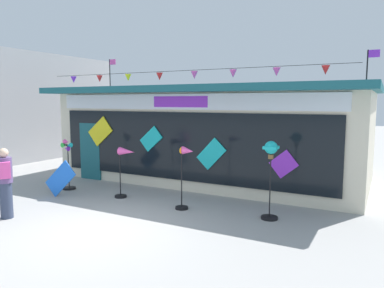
{
  "coord_description": "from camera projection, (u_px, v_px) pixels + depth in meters",
  "views": [
    {
      "loc": [
        5.4,
        -5.8,
        2.77
      ],
      "look_at": [
        0.58,
        3.14,
        1.57
      ],
      "focal_mm": 34.04,
      "sensor_mm": 36.0,
      "label": 1
    }
  ],
  "objects": [
    {
      "name": "wind_spinner_center_right",
      "position": [
        271.0,
        163.0,
        8.45
      ],
      "size": [
        0.4,
        0.4,
        1.86
      ],
      "color": "black",
      "rests_on": "ground_plane"
    },
    {
      "name": "kite_shop_building",
      "position": [
        215.0,
        132.0,
        13.26
      ],
      "size": [
        10.73,
        5.73,
        4.52
      ],
      "color": "beige",
      "rests_on": "ground_plane"
    },
    {
      "name": "person_near_camera",
      "position": [
        5.0,
        182.0,
        8.56
      ],
      "size": [
        0.47,
        0.44,
        1.68
      ],
      "rotation": [
        0.0,
        0.0,
        4.11
      ],
      "color": "#333D56",
      "rests_on": "ground_plane"
    },
    {
      "name": "wind_spinner_far_left",
      "position": [
        68.0,
        162.0,
        11.39
      ],
      "size": [
        0.39,
        0.39,
        1.59
      ],
      "color": "black",
      "rests_on": "ground_plane"
    },
    {
      "name": "wind_spinner_center_left",
      "position": [
        186.0,
        169.0,
        9.22
      ],
      "size": [
        0.56,
        0.33,
        1.63
      ],
      "color": "black",
      "rests_on": "ground_plane"
    },
    {
      "name": "display_kite_on_ground",
      "position": [
        60.0,
        179.0,
        10.51
      ],
      "size": [
        1.09,
        0.17,
        1.09
      ],
      "primitive_type": "cube",
      "rotation": [
        -0.15,
        0.79,
        0.0
      ],
      "color": "blue",
      "rests_on": "ground_plane"
    },
    {
      "name": "neighbour_building",
      "position": [
        19.0,
        106.0,
        19.05
      ],
      "size": [
        5.91,
        7.58,
        5.01
      ],
      "primitive_type": "cube",
      "color": "#99999E",
      "rests_on": "ground_plane"
    },
    {
      "name": "ground_plane",
      "position": [
        100.0,
        229.0,
        7.94
      ],
      "size": [
        80.0,
        80.0,
        0.0
      ],
      "primitive_type": "plane",
      "color": "#9E9B99"
    },
    {
      "name": "wind_spinner_left",
      "position": [
        125.0,
        161.0,
        10.33
      ],
      "size": [
        0.7,
        0.34,
        1.47
      ],
      "color": "black",
      "rests_on": "ground_plane"
    }
  ]
}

